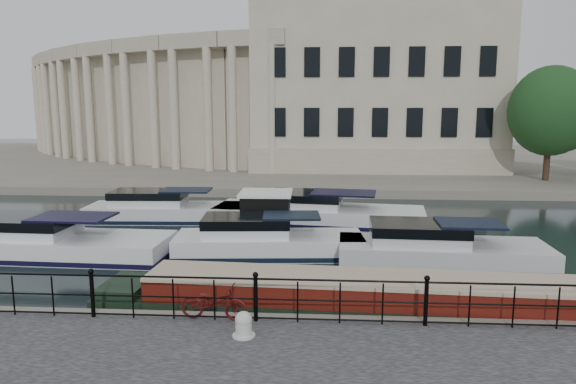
% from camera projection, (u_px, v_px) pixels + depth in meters
% --- Properties ---
extents(ground_plane, '(160.00, 160.00, 0.00)m').
position_uv_depth(ground_plane, '(266.00, 307.00, 14.60)').
color(ground_plane, black).
rests_on(ground_plane, ground).
extents(far_bank, '(120.00, 42.00, 0.55)m').
position_uv_depth(far_bank, '(306.00, 161.00, 52.98)').
color(far_bank, '#6B665B').
rests_on(far_bank, ground_plane).
extents(railing, '(24.14, 0.14, 1.22)m').
position_uv_depth(railing, '(256.00, 295.00, 12.19)').
color(railing, black).
rests_on(railing, near_quay).
extents(civic_building, '(53.55, 31.84, 16.85)m').
position_uv_depth(civic_building, '(294.00, 93.00, 47.72)').
color(civic_building, '#ADA38C').
rests_on(civic_building, far_bank).
extents(bicycle, '(1.71, 0.75, 0.87)m').
position_uv_depth(bicycle, '(214.00, 302.00, 12.31)').
color(bicycle, '#440C0C').
rests_on(bicycle, near_quay).
extents(mooring_bollard, '(0.51, 0.51, 0.58)m').
position_uv_depth(mooring_bollard, '(244.00, 325.00, 11.43)').
color(mooring_bollard, '#BCBBB7').
rests_on(mooring_bollard, near_quay).
extents(narrowboat, '(14.70, 2.75, 1.54)m').
position_uv_depth(narrowboat, '(365.00, 307.00, 13.66)').
color(narrowboat, black).
rests_on(narrowboat, ground_plane).
extents(harbour_hut, '(3.04, 2.55, 2.18)m').
position_uv_depth(harbour_hut, '(266.00, 218.00, 21.89)').
color(harbour_hut, '#6B665B').
rests_on(harbour_hut, ground_plane).
extents(cabin_cruisers, '(23.51, 10.24, 1.99)m').
position_uv_depth(cabin_cruisers, '(238.00, 231.00, 22.08)').
color(cabin_cruisers, white).
rests_on(cabin_cruisers, ground_plane).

